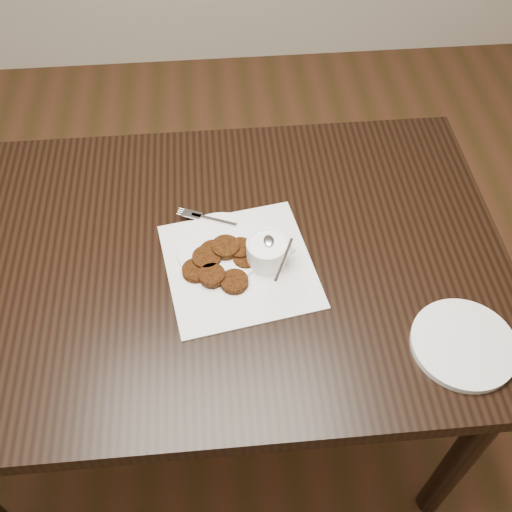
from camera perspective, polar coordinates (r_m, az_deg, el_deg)
The scene contains 7 objects.
floor at distance 1.85m, azimuth -3.53°, elevation -17.92°, with size 4.00×4.00×0.00m, color #56311D.
table at distance 1.56m, azimuth -3.93°, elevation -8.69°, with size 1.28×0.82×0.75m, color black.
napkin at distance 1.23m, azimuth -1.61°, elevation -0.93°, with size 0.30×0.30×0.00m, color white.
sauce_ramekin at distance 1.19m, azimuth 1.08°, elevation 1.30°, with size 0.11×0.11×0.12m, color white, non-canonical shape.
patty_cluster at distance 1.22m, azimuth -3.53°, elevation -0.81°, with size 0.20×0.20×0.02m, color #56250B, non-canonical shape.
plate_with_patty at distance 1.25m, azimuth -3.38°, elevation 1.04°, with size 0.19×0.19×0.03m, color white, non-canonical shape.
plate_empty at distance 1.19m, azimuth 19.27°, elevation -7.98°, with size 0.20×0.20×0.01m, color white.
Camera 1 is at (0.05, -0.65, 1.73)m, focal length 41.75 mm.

